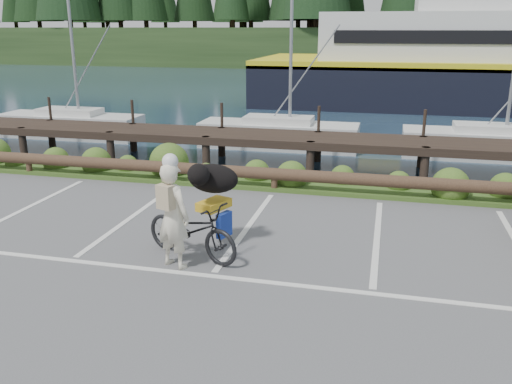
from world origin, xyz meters
TOP-DOWN VIEW (x-y plane):
  - ground at (0.00, 0.00)m, footprint 72.00×72.00m
  - harbor_backdrop at (0.39, 78.47)m, footprint 170.00×160.00m
  - vegetation_strip at (0.00, 5.30)m, footprint 34.00×1.60m
  - log_rail at (0.00, 4.60)m, footprint 32.00×0.30m
  - bicycle at (-0.58, 0.28)m, footprint 2.10×1.35m
  - cyclist at (-0.75, -0.15)m, footprint 0.78×0.65m
  - dog at (-0.36, 0.87)m, footprint 0.76×1.04m

SIDE VIEW (x-z plane):
  - harbor_backdrop at x=0.39m, z-range -15.00..15.00m
  - ground at x=0.00m, z-range 0.00..0.00m
  - log_rail at x=0.00m, z-range -0.30..0.30m
  - vegetation_strip at x=0.00m, z-range 0.00..0.10m
  - bicycle at x=-0.58m, z-range 0.00..1.04m
  - cyclist at x=-0.75m, z-range 0.00..1.83m
  - dog at x=-0.36m, z-range 1.04..1.58m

